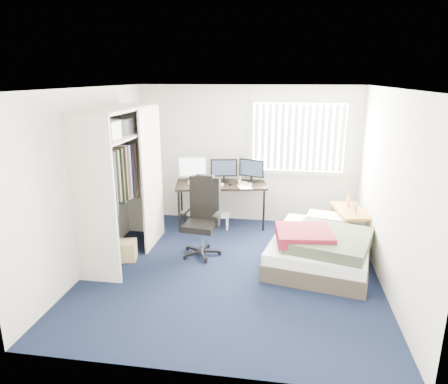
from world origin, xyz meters
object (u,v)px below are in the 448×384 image
Objects in this scene: desk at (221,182)px; bed at (321,246)px; nightstand at (350,213)px; office_chair at (203,225)px.

desk reaches higher than bed.
desk is 2.28m from nightstand.
nightstand reaches higher than bed.
office_chair reaches higher than nightstand.
desk is 1.31m from office_chair.
nightstand is 0.96m from bed.
office_chair is 0.59× the size of bed.
bed is at bearing -3.04° from office_chair.
nightstand is (2.27, 0.69, 0.06)m from office_chair.
office_chair is 1.79m from bed.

